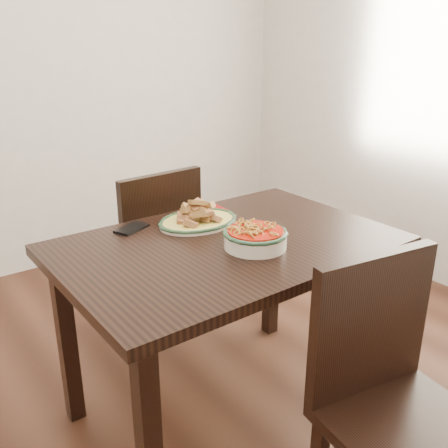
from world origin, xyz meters
TOP-DOWN VIEW (x-y plane):
  - floor at (0.00, 0.00)m, footprint 3.50×3.50m
  - wall_back at (0.00, 1.75)m, footprint 3.50×0.10m
  - dining_table at (-0.00, -0.09)m, footprint 1.22×0.81m
  - chair_far at (0.02, 0.54)m, footprint 0.44×0.44m
  - chair_near at (0.05, -0.80)m, footprint 0.48×0.48m
  - fish_plate at (0.01, 0.12)m, footprint 0.33×0.26m
  - noodle_bowl at (0.04, -0.20)m, footprint 0.23×0.23m
  - smartphone at (-0.23, 0.22)m, footprint 0.15×0.12m
  - napkin at (0.13, 0.22)m, footprint 0.13×0.11m

SIDE VIEW (x-z plane):
  - floor at x=0.00m, z-range 0.00..0.00m
  - chair_far at x=0.02m, z-range 0.05..0.94m
  - chair_near at x=0.05m, z-range 0.05..0.94m
  - dining_table at x=0.00m, z-range 0.28..1.03m
  - smartphone at x=-0.23m, z-range 0.75..0.76m
  - napkin at x=0.13m, z-range 0.75..0.76m
  - noodle_bowl at x=0.04m, z-range 0.75..0.84m
  - fish_plate at x=0.01m, z-range 0.74..0.85m
  - wall_back at x=0.00m, z-range 0.00..2.60m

